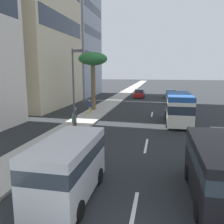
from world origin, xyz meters
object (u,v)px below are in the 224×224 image
object	(u,v)px
car_second	(170,94)
pedestrian_near_lamp	(90,106)
van_lead	(68,165)
car_fourth	(174,98)
minibus_sixth	(178,107)
street_lamp	(75,83)
pedestrian_mid_block	(75,116)
pedestrian_by_tree	(74,122)
car_third	(139,94)
palm_tree	(93,61)
van_fifth	(217,168)

from	to	relation	value
car_second	pedestrian_near_lamp	distance (m)	21.97
van_lead	car_second	xyz separation A→B (m)	(37.31, -5.66, -0.65)
car_fourth	minibus_sixth	bearing A→B (deg)	178.47
minibus_sixth	street_lamp	distance (m)	10.99
pedestrian_mid_block	pedestrian_by_tree	distance (m)	2.21
van_lead	pedestrian_near_lamp	size ratio (longest dim) A/B	2.88
car_third	pedestrian_near_lamp	size ratio (longest dim) A/B	2.54
car_second	street_lamp	size ratio (longest dim) A/B	0.69
minibus_sixth	pedestrian_by_tree	size ratio (longest dim) A/B	4.24
car_second	palm_tree	world-z (taller)	palm_tree
pedestrian_by_tree	minibus_sixth	bearing A→B (deg)	16.17
pedestrian_mid_block	car_second	bearing A→B (deg)	118.96
pedestrian_near_lamp	pedestrian_by_tree	world-z (taller)	pedestrian_by_tree
car_second	palm_tree	bearing A→B (deg)	147.54
car_third	van_fifth	distance (m)	36.61
van_fifth	car_third	bearing A→B (deg)	9.84
car_fourth	van_lead	bearing A→B (deg)	169.04
van_fifth	van_lead	bearing A→B (deg)	99.47
street_lamp	pedestrian_near_lamp	bearing A→B (deg)	10.03
van_lead	pedestrian_mid_block	size ratio (longest dim) A/B	2.69
pedestrian_by_tree	van_lead	bearing A→B (deg)	-88.58
street_lamp	minibus_sixth	bearing A→B (deg)	-52.01
minibus_sixth	pedestrian_near_lamp	world-z (taller)	minibus_sixth
car_second	car_fourth	size ratio (longest dim) A/B	1.02
palm_tree	street_lamp	distance (m)	12.35
car_second	palm_tree	distance (m)	20.38
car_fourth	pedestrian_mid_block	size ratio (longest dim) A/B	2.59
car_fourth	street_lamp	distance (m)	23.74
van_fifth	palm_tree	size ratio (longest dim) A/B	0.73
street_lamp	van_lead	bearing A→B (deg)	-161.76
car_second	car_third	distance (m)	5.92
car_third	pedestrian_by_tree	bearing A→B (deg)	-6.26
minibus_sixth	pedestrian_mid_block	distance (m)	10.21
car_fourth	minibus_sixth	distance (m)	15.22
car_second	car_third	xyz separation A→B (m)	(-0.24, 5.91, -0.01)
palm_tree	car_third	bearing A→B (deg)	-15.76
pedestrian_by_tree	street_lamp	bearing A→B (deg)	-74.47
pedestrian_near_lamp	palm_tree	world-z (taller)	palm_tree
van_lead	pedestrian_by_tree	world-z (taller)	van_lead
minibus_sixth	car_second	bearing A→B (deg)	-0.39
pedestrian_mid_block	street_lamp	distance (m)	4.31
car_third	pedestrian_mid_block	xyz separation A→B (m)	(-25.57, 3.69, 0.36)
pedestrian_mid_block	van_fifth	bearing A→B (deg)	2.80
minibus_sixth	street_lamp	size ratio (longest dim) A/B	1.04
pedestrian_mid_block	street_lamp	xyz separation A→B (m)	(-2.72, -1.05, 3.17)
car_third	minibus_sixth	bearing A→B (deg)	14.85
van_fifth	street_lamp	distance (m)	12.17
minibus_sixth	car_fourth	bearing A→B (deg)	-1.53
van_lead	van_fifth	world-z (taller)	van_lead
pedestrian_near_lamp	car_second	bearing A→B (deg)	-74.48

